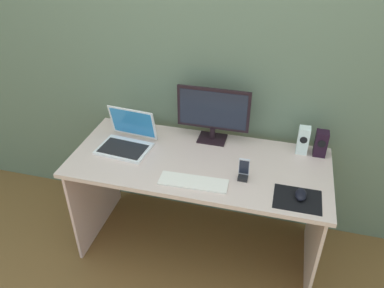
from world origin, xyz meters
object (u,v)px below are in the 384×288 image
at_px(monitor, 213,113).
at_px(laptop, 127,140).
at_px(speaker_right, 321,143).
at_px(speaker_near_monitor, 303,140).
at_px(mouse, 301,194).
at_px(keyboard_external, 193,182).
at_px(phone_in_dock, 244,172).

height_order(monitor, laptop, monitor).
bearing_deg(laptop, speaker_right, 10.27).
height_order(monitor, speaker_near_monitor, monitor).
relative_size(laptop, mouse, 3.39).
height_order(speaker_near_monitor, mouse, speaker_near_monitor).
relative_size(monitor, laptop, 1.36).
bearing_deg(keyboard_external, monitor, 86.99).
bearing_deg(speaker_right, speaker_near_monitor, 179.97).
height_order(speaker_right, phone_in_dock, speaker_right).
distance_m(speaker_right, speaker_near_monitor, 0.11).
relative_size(speaker_right, phone_in_dock, 1.18).
relative_size(speaker_near_monitor, phone_in_dock, 1.27).
bearing_deg(speaker_near_monitor, speaker_right, -0.03).
bearing_deg(laptop, speaker_near_monitor, 11.27).
height_order(speaker_near_monitor, keyboard_external, speaker_near_monitor).
bearing_deg(phone_in_dock, mouse, -14.71).
xyz_separation_m(speaker_right, laptop, (-1.18, -0.21, -0.03)).
distance_m(speaker_near_monitor, laptop, 1.10).
bearing_deg(mouse, speaker_near_monitor, 93.60).
distance_m(monitor, mouse, 0.75).
bearing_deg(keyboard_external, speaker_right, 32.13).
distance_m(speaker_right, keyboard_external, 0.83).
bearing_deg(keyboard_external, laptop, 151.15).
distance_m(monitor, laptop, 0.57).
bearing_deg(monitor, speaker_near_monitor, -0.07).
bearing_deg(laptop, keyboard_external, -26.61).
distance_m(speaker_right, laptop, 1.20).
distance_m(monitor, speaker_near_monitor, 0.58).
bearing_deg(keyboard_external, speaker_near_monitor, 36.79).
bearing_deg(phone_in_dock, laptop, 169.46).
relative_size(monitor, phone_in_dock, 3.33).
bearing_deg(phone_in_dock, speaker_right, 40.42).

